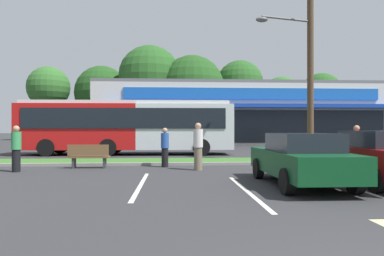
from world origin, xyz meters
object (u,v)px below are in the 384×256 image
at_px(car_2, 301,159).
at_px(pedestrian_far, 357,147).
at_px(pedestrian_by_pole, 165,147).
at_px(pedestrian_mid, 198,146).
at_px(pedestrian_near_bench, 16,149).
at_px(utility_pole, 308,57).
at_px(bus_stop_bench, 89,156).
at_px(car_0, 379,156).
at_px(city_bus, 128,126).
at_px(car_1, 88,140).

xyz_separation_m(car_2, pedestrian_far, (3.69, 3.77, 0.11)).
xyz_separation_m(car_2, pedestrian_by_pole, (-3.89, 4.81, 0.06)).
bearing_deg(pedestrian_mid, pedestrian_near_bench, -117.04).
distance_m(utility_pole, bus_stop_bench, 10.98).
xyz_separation_m(utility_pole, pedestrian_far, (0.81, -2.90, -4.15)).
height_order(pedestrian_near_bench, pedestrian_by_pole, pedestrian_near_bench).
bearing_deg(car_0, pedestrian_far, -20.28).
bearing_deg(car_2, pedestrian_mid, 35.31).
xyz_separation_m(city_bus, car_1, (-3.54, 4.63, -1.05)).
bearing_deg(pedestrian_by_pole, bus_stop_bench, -138.17).
relative_size(bus_stop_bench, car_0, 0.36).
xyz_separation_m(bus_stop_bench, car_0, (9.25, -4.42, 0.28)).
distance_m(bus_stop_bench, pedestrian_near_bench, 2.61).
bearing_deg(car_0, pedestrian_by_pole, 53.07).
distance_m(car_1, car_2, 19.15).
distance_m(city_bus, pedestrian_mid, 8.98).
distance_m(bus_stop_bench, pedestrian_far, 10.63).
distance_m(pedestrian_by_pole, pedestrian_far, 7.64).
relative_size(car_1, pedestrian_near_bench, 2.53).
xyz_separation_m(bus_stop_bench, pedestrian_by_pole, (3.03, 0.26, 0.31)).
bearing_deg(utility_pole, car_1, 142.56).
distance_m(city_bus, car_2, 13.42).
xyz_separation_m(pedestrian_near_bench, pedestrian_by_pole, (5.40, 1.29, -0.04)).
distance_m(car_2, pedestrian_far, 5.28).
bearing_deg(bus_stop_bench, city_bus, -94.75).
relative_size(car_0, pedestrian_far, 2.57).
bearing_deg(city_bus, pedestrian_by_pole, -70.13).
height_order(car_1, pedestrian_mid, pedestrian_mid).
bearing_deg(car_1, utility_pole, -37.44).
height_order(utility_pole, city_bus, utility_pole).
bearing_deg(car_2, pedestrian_by_pole, 38.92).
relative_size(pedestrian_mid, pedestrian_far, 1.05).
bearing_deg(city_bus, pedestrian_far, -38.03).
xyz_separation_m(utility_pole, car_2, (-2.88, -6.68, -4.26)).
xyz_separation_m(car_1, car_2, (9.85, -16.42, 0.03)).
bearing_deg(car_0, pedestrian_near_bench, 73.74).
distance_m(bus_stop_bench, car_0, 10.26).
xyz_separation_m(car_1, pedestrian_near_bench, (0.56, -12.90, 0.14)).
xyz_separation_m(pedestrian_near_bench, pedestrian_far, (12.98, 0.25, 0.01)).
bearing_deg(pedestrian_by_pole, car_2, -14.15).
xyz_separation_m(city_bus, car_2, (6.31, -11.80, -1.02)).
relative_size(car_2, pedestrian_by_pole, 2.73).
relative_size(bus_stop_bench, pedestrian_mid, 0.88).
bearing_deg(car_2, pedestrian_near_bench, 69.22).
height_order(pedestrian_near_bench, pedestrian_far, pedestrian_far).
distance_m(utility_pole, pedestrian_near_bench, 13.24).
bearing_deg(pedestrian_far, pedestrian_mid, 155.71).
xyz_separation_m(city_bus, car_0, (8.65, -11.66, -0.98)).
height_order(city_bus, car_0, city_bus).
height_order(car_2, pedestrian_far, pedestrian_far).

